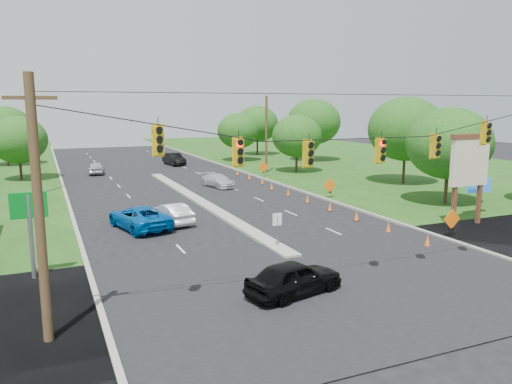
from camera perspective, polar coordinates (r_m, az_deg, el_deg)
name	(u,v)px	position (r m, az deg, el deg)	size (l,w,h in m)	color
ground	(334,283)	(23.24, 8.93, -10.28)	(160.00, 160.00, 0.00)	black
grass_right	(477,182)	(57.28, 23.91, 1.07)	(40.00, 160.00, 0.06)	#1E4714
cross_street	(334,283)	(23.24, 8.93, -10.28)	(160.00, 14.00, 0.02)	black
curb_left	(65,193)	(49.06, -20.99, -0.09)	(0.25, 110.00, 0.16)	gray
curb_right	(265,180)	(53.69, 1.05, 1.39)	(0.25, 110.00, 0.16)	gray
median	(199,202)	(41.87, -6.51, -1.11)	(1.00, 34.00, 0.18)	gray
median_sign	(277,223)	(27.85, 2.43, -3.61)	(0.55, 0.06, 2.05)	gray
signal_span	(349,178)	(21.18, 10.61, 1.59)	(25.60, 0.32, 9.00)	#422D1C
utility_pole_far_left	(33,145)	(48.51, -24.16, 4.96)	(0.28, 0.28, 9.00)	#422D1C
utility_pole_far_right	(266,135)	(58.74, 1.19, 6.54)	(0.28, 0.28, 9.00)	#422D1C
pylon_sign	(471,166)	(36.06, 23.31, 2.79)	(5.90, 2.30, 6.12)	#59331E
cone_0	(427,241)	(30.14, 19.01, -5.28)	(0.32, 0.32, 0.70)	orange
cone_1	(388,227)	(32.72, 14.90, -3.89)	(0.32, 0.32, 0.70)	orange
cone_2	(357,216)	(35.45, 11.42, -2.69)	(0.32, 0.32, 0.70)	orange
cone_3	(330,207)	(38.31, 8.45, -1.66)	(0.32, 0.32, 0.70)	orange
cone_4	(307,199)	(41.27, 5.91, -0.77)	(0.32, 0.32, 0.70)	orange
cone_5	(288,192)	(44.31, 3.71, 0.00)	(0.32, 0.32, 0.70)	orange
cone_6	(272,186)	(47.41, 1.79, 0.67)	(0.32, 0.32, 0.70)	orange
cone_7	(262,181)	(50.80, 0.73, 1.30)	(0.32, 0.32, 0.70)	orange
cone_8	(249,176)	(53.98, -0.78, 1.81)	(0.32, 0.32, 0.70)	orange
cone_9	(238,172)	(57.20, -2.12, 2.27)	(0.32, 0.32, 0.70)	orange
work_sign_0	(452,220)	(32.52, 21.48, -2.99)	(1.27, 0.58, 1.37)	black
work_sign_1	(330,186)	(43.36, 8.44, 0.69)	(1.27, 0.58, 1.37)	black
work_sign_2	(263,167)	(55.63, 0.86, 2.83)	(1.27, 0.58, 1.37)	black
tree_5	(18,140)	(58.54, -25.52, 5.41)	(5.88, 5.88, 6.86)	black
tree_6	(5,128)	(73.57, -26.73, 6.54)	(6.72, 6.72, 7.84)	black
tree_7	(449,143)	(42.64, 21.19, 5.21)	(6.72, 6.72, 7.84)	black
tree_8	(406,129)	(52.69, 16.75, 6.91)	(7.56, 7.56, 8.82)	black
tree_9	(297,136)	(59.40, 4.69, 6.39)	(5.88, 5.88, 6.86)	black
tree_10	(314,122)	(71.95, 6.63, 7.96)	(7.56, 7.56, 8.82)	black
tree_11	(257,124)	(80.02, 0.15, 7.78)	(6.72, 6.72, 7.84)	black
tree_12	(238,131)	(71.30, -2.06, 7.01)	(5.88, 5.88, 6.86)	black
black_sedan	(294,278)	(21.45, 4.39, -9.77)	(1.79, 4.46, 1.52)	black
white_sedan	(171,213)	(34.38, -9.65, -2.43)	(1.48, 4.24, 1.40)	silver
blue_pickup	(139,217)	(33.34, -13.20, -2.82)	(2.55, 5.54, 1.54)	#005AB0
silver_car_far	(218,180)	(49.16, -4.36, 1.32)	(1.79, 4.40, 1.28)	#B9B6C1
silver_car_oncoming	(97,168)	(61.16, -17.77, 2.65)	(1.70, 4.24, 1.44)	#A7A9B2
dark_car_receding	(174,159)	(67.83, -9.35, 3.74)	(1.72, 4.93, 1.62)	black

